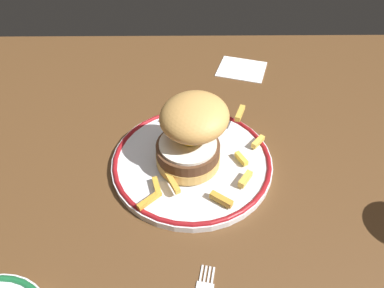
{
  "coord_description": "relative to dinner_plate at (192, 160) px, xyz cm",
  "views": [
    {
      "loc": [
        5.01,
        -34.31,
        41.56
      ],
      "look_at": [
        5.38,
        4.33,
        4.6
      ],
      "focal_mm": 31.38,
      "sensor_mm": 36.0,
      "label": 1
    }
  ],
  "objects": [
    {
      "name": "napkin",
      "position": [
        11.9,
        29.92,
        -0.64
      ],
      "size": [
        12.95,
        12.17,
        0.4
      ],
      "primitive_type": "cube",
      "rotation": [
        0.0,
        0.0,
        -0.31
      ],
      "color": "white",
      "rests_on": "ground_plane"
    },
    {
      "name": "fries_pile",
      "position": [
        2.67,
        0.73,
        1.49
      ],
      "size": [
        20.73,
        23.8,
        2.79
      ],
      "color": "gold",
      "rests_on": "dinner_plate"
    },
    {
      "name": "burger",
      "position": [
        -0.09,
        -0.28,
        6.45
      ],
      "size": [
        15.01,
        15.11,
        11.54
      ],
      "color": "tan",
      "rests_on": "dinner_plate"
    },
    {
      "name": "ground_plane",
      "position": [
        -5.38,
        -4.33,
        -2.84
      ],
      "size": [
        130.16,
        103.28,
        4.0
      ],
      "primitive_type": "cube",
      "color": "#53351C"
    },
    {
      "name": "dinner_plate",
      "position": [
        0.0,
        0.0,
        0.0
      ],
      "size": [
        26.65,
        26.65,
        1.6
      ],
      "color": "silver",
      "rests_on": "ground_plane"
    }
  ]
}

